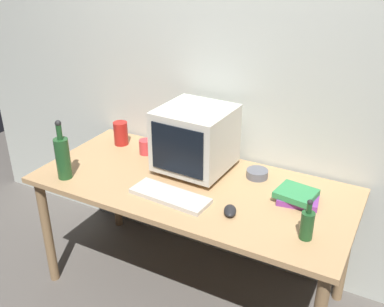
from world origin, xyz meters
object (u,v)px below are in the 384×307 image
(crt_monitor, at_px, (195,139))
(bottle_short, at_px, (307,224))
(mug, at_px, (146,147))
(computer_mouse, at_px, (230,211))
(book_stack, at_px, (297,196))
(bottle_tall, at_px, (63,157))
(keyboard, at_px, (170,196))
(metal_canister, at_px, (121,133))
(cd_spindle, at_px, (257,174))

(crt_monitor, relative_size, bottle_short, 2.02)
(mug, bearing_deg, computer_mouse, -26.71)
(crt_monitor, distance_m, book_stack, 0.63)
(bottle_tall, bearing_deg, mug, 63.59)
(crt_monitor, height_order, computer_mouse, crt_monitor)
(computer_mouse, bearing_deg, bottle_short, -25.18)
(bottle_short, bearing_deg, book_stack, 113.32)
(keyboard, bearing_deg, computer_mouse, 5.93)
(crt_monitor, height_order, book_stack, crt_monitor)
(bottle_tall, bearing_deg, book_stack, 16.73)
(mug, distance_m, metal_canister, 0.23)
(keyboard, bearing_deg, bottle_tall, -168.07)
(mug, bearing_deg, bottle_short, -19.11)
(keyboard, xyz_separation_m, mug, (-0.39, 0.37, 0.03))
(crt_monitor, xyz_separation_m, bottle_short, (0.73, -0.34, -0.12))
(keyboard, height_order, bottle_tall, bottle_tall)
(keyboard, bearing_deg, bottle_short, 3.60)
(keyboard, relative_size, bottle_tall, 1.24)
(cd_spindle, bearing_deg, bottle_tall, -151.79)
(crt_monitor, distance_m, cd_spindle, 0.39)
(cd_spindle, bearing_deg, metal_canister, 179.89)
(keyboard, xyz_separation_m, bottle_tall, (-0.62, -0.09, 0.12))
(book_stack, height_order, mug, mug)
(bottle_tall, xyz_separation_m, bottle_short, (1.32, 0.08, -0.05))
(bottle_short, relative_size, metal_canister, 1.32)
(computer_mouse, xyz_separation_m, book_stack, (0.25, 0.26, 0.01))
(crt_monitor, distance_m, mug, 0.39)
(crt_monitor, height_order, cd_spindle, crt_monitor)
(mug, bearing_deg, cd_spindle, 3.25)
(crt_monitor, distance_m, bottle_short, 0.81)
(computer_mouse, distance_m, bottle_tall, 0.96)
(bottle_short, height_order, metal_canister, bottle_short)
(mug, xyz_separation_m, metal_canister, (-0.22, 0.04, 0.03))
(book_stack, bearing_deg, keyboard, -154.74)
(cd_spindle, bearing_deg, mug, -176.75)
(crt_monitor, bearing_deg, metal_canister, 171.85)
(bottle_tall, bearing_deg, bottle_short, 3.64)
(keyboard, relative_size, cd_spindle, 3.50)
(computer_mouse, height_order, mug, mug)
(book_stack, bearing_deg, metal_canister, 173.17)
(bottle_tall, bearing_deg, cd_spindle, 28.21)
(book_stack, bearing_deg, computer_mouse, -133.81)
(keyboard, bearing_deg, cd_spindle, 56.75)
(cd_spindle, bearing_deg, book_stack, -27.99)
(crt_monitor, relative_size, computer_mouse, 4.00)
(crt_monitor, bearing_deg, cd_spindle, 13.28)
(computer_mouse, xyz_separation_m, bottle_short, (0.37, -0.02, 0.06))
(computer_mouse, distance_m, book_stack, 0.36)
(crt_monitor, height_order, keyboard, crt_monitor)
(crt_monitor, distance_m, computer_mouse, 0.51)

